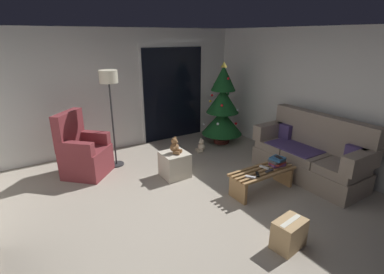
# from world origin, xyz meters

# --- Properties ---
(ground_plane) EXTENTS (7.00, 7.00, 0.00)m
(ground_plane) POSITION_xyz_m (0.00, 0.00, 0.00)
(ground_plane) COLOR #9E9384
(wall_back) EXTENTS (5.72, 0.12, 2.50)m
(wall_back) POSITION_xyz_m (0.00, 3.06, 1.25)
(wall_back) COLOR silver
(wall_back) RESTS_ON ground
(wall_right) EXTENTS (0.12, 6.00, 2.50)m
(wall_right) POSITION_xyz_m (2.86, 0.00, 1.25)
(wall_right) COLOR silver
(wall_right) RESTS_ON ground
(patio_door_frame) EXTENTS (1.60, 0.02, 2.20)m
(patio_door_frame) POSITION_xyz_m (1.33, 2.99, 1.10)
(patio_door_frame) COLOR silver
(patio_door_frame) RESTS_ON ground
(patio_door_glass) EXTENTS (1.50, 0.02, 2.10)m
(patio_door_glass) POSITION_xyz_m (1.33, 2.97, 1.05)
(patio_door_glass) COLOR black
(patio_door_glass) RESTS_ON ground
(couch) EXTENTS (0.78, 1.94, 1.08)m
(couch) POSITION_xyz_m (2.32, -0.09, 0.40)
(couch) COLOR gray
(couch) RESTS_ON ground
(coffee_table) EXTENTS (1.10, 0.40, 0.37)m
(coffee_table) POSITION_xyz_m (1.24, -0.04, 0.25)
(coffee_table) COLOR #9E7547
(coffee_table) RESTS_ON ground
(remote_white) EXTENTS (0.08, 0.16, 0.02)m
(remote_white) POSITION_xyz_m (1.31, 0.01, 0.38)
(remote_white) COLOR silver
(remote_white) RESTS_ON coffee_table
(remote_black) EXTENTS (0.13, 0.15, 0.02)m
(remote_black) POSITION_xyz_m (1.05, -0.11, 0.38)
(remote_black) COLOR black
(remote_black) RESTS_ON coffee_table
(remote_graphite) EXTENTS (0.16, 0.06, 0.02)m
(remote_graphite) POSITION_xyz_m (1.29, -0.13, 0.38)
(remote_graphite) COLOR #333338
(remote_graphite) RESTS_ON coffee_table
(remote_silver) EXTENTS (0.13, 0.15, 0.02)m
(remote_silver) POSITION_xyz_m (0.90, -0.12, 0.38)
(remote_silver) COLOR #ADADB2
(remote_silver) RESTS_ON coffee_table
(book_stack) EXTENTS (0.26, 0.23, 0.14)m
(book_stack) POSITION_xyz_m (1.55, -0.04, 0.44)
(book_stack) COLOR #6B3D7A
(book_stack) RESTS_ON coffee_table
(cell_phone) EXTENTS (0.09, 0.15, 0.01)m
(cell_phone) POSITION_xyz_m (1.56, -0.05, 0.51)
(cell_phone) COLOR black
(cell_phone) RESTS_ON book_stack
(christmas_tree) EXTENTS (0.92, 0.92, 1.82)m
(christmas_tree) POSITION_xyz_m (2.07, 2.07, 0.81)
(christmas_tree) COLOR #4C1E19
(christmas_tree) RESTS_ON ground
(armchair) EXTENTS (0.97, 0.97, 1.13)m
(armchair) POSITION_xyz_m (-0.98, 2.08, 0.40)
(armchair) COLOR maroon
(armchair) RESTS_ON ground
(floor_lamp) EXTENTS (0.32, 0.32, 1.78)m
(floor_lamp) POSITION_xyz_m (-0.39, 2.15, 1.51)
(floor_lamp) COLOR #2D2D30
(floor_lamp) RESTS_ON ground
(ottoman) EXTENTS (0.44, 0.44, 0.44)m
(ottoman) POSITION_xyz_m (0.33, 1.15, 0.22)
(ottoman) COLOR beige
(ottoman) RESTS_ON ground
(teddy_bear_chestnut) EXTENTS (0.21, 0.22, 0.29)m
(teddy_bear_chestnut) POSITION_xyz_m (0.34, 1.15, 0.56)
(teddy_bear_chestnut) COLOR brown
(teddy_bear_chestnut) RESTS_ON ottoman
(teddy_bear_cream_by_tree) EXTENTS (0.20, 0.20, 0.29)m
(teddy_bear_cream_by_tree) POSITION_xyz_m (1.36, 1.86, 0.12)
(teddy_bear_cream_by_tree) COLOR beige
(teddy_bear_cream_by_tree) RESTS_ON ground
(cardboard_box_taped_mid_floor) EXTENTS (0.42, 0.31, 0.36)m
(cardboard_box_taped_mid_floor) POSITION_xyz_m (0.57, -1.14, 0.18)
(cardboard_box_taped_mid_floor) COLOR tan
(cardboard_box_taped_mid_floor) RESTS_ON ground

